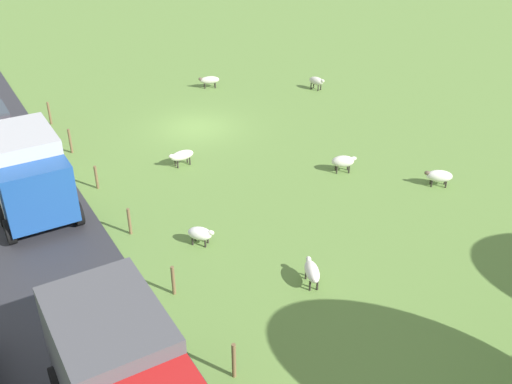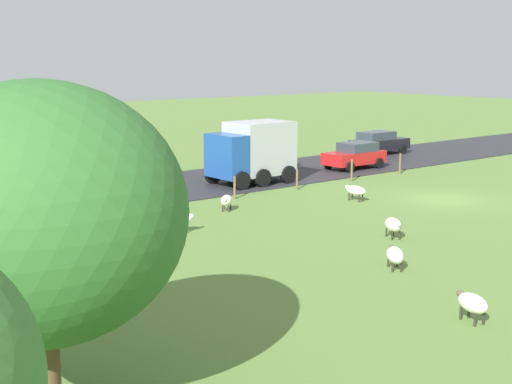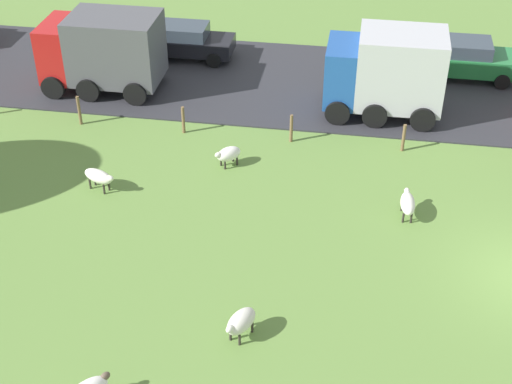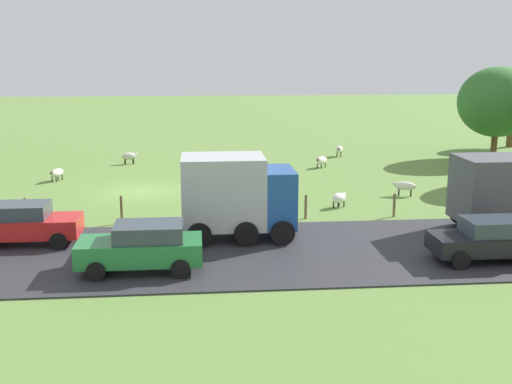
# 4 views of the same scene
# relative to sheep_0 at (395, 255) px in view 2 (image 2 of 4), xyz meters

# --- Properties ---
(ground_plane) EXTENTS (160.00, 160.00, 0.00)m
(ground_plane) POSITION_rel_sheep_0_xyz_m (6.36, -11.13, -0.48)
(ground_plane) COLOR olive
(road_strip) EXTENTS (8.00, 80.00, 0.06)m
(road_strip) POSITION_rel_sheep_0_xyz_m (17.70, -11.13, -0.45)
(road_strip) COLOR #2D2D33
(road_strip) RESTS_ON ground_plane
(sheep_0) EXTENTS (1.20, 1.08, 0.74)m
(sheep_0) POSITION_rel_sheep_0_xyz_m (0.00, 0.00, 0.00)
(sheep_0) COLOR white
(sheep_0) RESTS_ON ground_plane
(sheep_1) EXTENTS (1.27, 0.53, 0.75)m
(sheep_1) POSITION_rel_sheep_0_xyz_m (8.85, -7.50, 0.03)
(sheep_1) COLOR silver
(sheep_1) RESTS_ON ground_plane
(sheep_2) EXTENTS (0.85, 1.26, 0.76)m
(sheep_2) POSITION_rel_sheep_0_xyz_m (8.73, 2.75, 0.05)
(sheep_2) COLOR silver
(sheep_2) RESTS_ON ground_plane
(sheep_3) EXTENTS (0.99, 1.01, 0.72)m
(sheep_3) POSITION_rel_sheep_0_xyz_m (10.92, -1.27, -0.01)
(sheep_3) COLOR white
(sheep_3) RESTS_ON ground_plane
(sheep_5) EXTENTS (1.16, 0.73, 0.77)m
(sheep_5) POSITION_rel_sheep_0_xyz_m (-4.49, 2.20, 0.04)
(sheep_5) COLOR silver
(sheep_5) RESTS_ON ground_plane
(sheep_6) EXTENTS (1.17, 0.93, 0.80)m
(sheep_6) POSITION_rel_sheep_0_xyz_m (2.79, -3.17, 0.05)
(sheep_6) COLOR silver
(sheep_6) RESTS_ON ground_plane
(tree_0) EXTENTS (5.48, 5.48, 6.50)m
(tree_0) POSITION_rel_sheep_0_xyz_m (-2.42, 12.94, 3.56)
(tree_0) COLOR brown
(tree_0) RESTS_ON ground_plane
(fence_post_0) EXTENTS (0.12, 0.12, 1.24)m
(fence_post_0) POSITION_rel_sheep_0_xyz_m (12.92, -15.62, 0.14)
(fence_post_0) COLOR brown
(fence_post_0) RESTS_ON ground_plane
(fence_post_1) EXTENTS (0.12, 0.12, 1.25)m
(fence_post_1) POSITION_rel_sheep_0_xyz_m (12.92, -11.50, 0.14)
(fence_post_1) COLOR brown
(fence_post_1) RESTS_ON ground_plane
(fence_post_2) EXTENTS (0.12, 0.12, 1.08)m
(fence_post_2) POSITION_rel_sheep_0_xyz_m (12.92, -7.38, 0.06)
(fence_post_2) COLOR brown
(fence_post_2) RESTS_ON ground_plane
(fence_post_3) EXTENTS (0.12, 0.12, 1.12)m
(fence_post_3) POSITION_rel_sheep_0_xyz_m (12.92, -3.26, 0.08)
(fence_post_3) COLOR brown
(fence_post_3) RESTS_ON ground_plane
(fence_post_4) EXTENTS (0.12, 0.12, 1.10)m
(fence_post_4) POSITION_rel_sheep_0_xyz_m (12.92, 0.86, 0.07)
(fence_post_4) COLOR brown
(fence_post_4) RESTS_ON ground_plane
(fence_post_5) EXTENTS (0.12, 0.12, 1.19)m
(fence_post_5) POSITION_rel_sheep_0_xyz_m (12.92, 4.98, 0.12)
(fence_post_5) COLOR brown
(fence_post_5) RESTS_ON ground_plane
(truck_0) EXTENTS (2.83, 4.80, 3.18)m
(truck_0) POSITION_rel_sheep_0_xyz_m (15.99, 4.91, 1.30)
(truck_0) COLOR #B21919
(truck_0) RESTS_ON road_strip
(truck_1) EXTENTS (2.82, 4.49, 3.33)m
(truck_1) POSITION_rel_sheep_0_xyz_m (15.70, -6.59, 1.35)
(truck_1) COLOR #1E4C99
(truck_1) RESTS_ON road_strip
(car_0) EXTENTS (2.08, 4.23, 1.65)m
(car_0) POSITION_rel_sheep_0_xyz_m (19.45, -10.05, 0.44)
(car_0) COLOR #237238
(car_0) RESTS_ON road_strip
(car_2) EXTENTS (1.96, 3.87, 1.53)m
(car_2) POSITION_rel_sheep_0_xyz_m (19.51, 2.22, 0.38)
(car_2) COLOR black
(car_2) RESTS_ON road_strip
(car_5) EXTENTS (2.02, 4.00, 1.61)m
(car_5) POSITION_rel_sheep_0_xyz_m (15.85, -14.84, 0.41)
(car_5) COLOR red
(car_5) RESTS_ON road_strip
(car_7) EXTENTS (1.99, 4.58, 1.63)m
(car_7) POSITION_rel_sheep_0_xyz_m (19.41, -21.02, 0.42)
(car_7) COLOR black
(car_7) RESTS_ON road_strip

